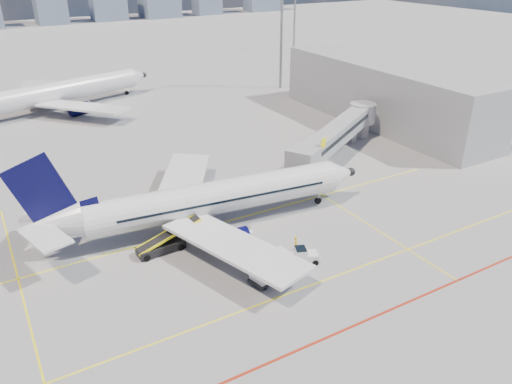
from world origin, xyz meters
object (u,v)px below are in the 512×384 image
(baggage_tug, at_px, (304,256))
(ramp_worker, at_px, (296,244))
(belt_loader, at_px, (162,245))
(cargo_dolly, at_px, (272,267))
(second_aircraft, at_px, (56,93))
(main_aircraft, at_px, (203,200))

(baggage_tug, distance_m, ramp_worker, 2.09)
(belt_loader, xyz_separation_m, ramp_worker, (11.29, -6.53, 0.13))
(belt_loader, bearing_deg, cargo_dolly, -56.13)
(baggage_tug, bearing_deg, cargo_dolly, -149.01)
(second_aircraft, bearing_deg, cargo_dolly, -101.41)
(second_aircraft, bearing_deg, ramp_worker, -97.17)
(main_aircraft, xyz_separation_m, cargo_dolly, (1.30, -11.41, -1.98))
(second_aircraft, xyz_separation_m, baggage_tug, (10.31, -64.35, -2.43))
(main_aircraft, height_order, second_aircraft, second_aircraft)
(main_aircraft, distance_m, baggage_tug, 12.22)
(second_aircraft, distance_m, belt_loader, 55.86)
(baggage_tug, xyz_separation_m, ramp_worker, (0.50, 2.03, 0.05))
(baggage_tug, distance_m, belt_loader, 13.77)
(baggage_tug, height_order, ramp_worker, ramp_worker)
(main_aircraft, distance_m, belt_loader, 6.48)
(baggage_tug, distance_m, cargo_dolly, 4.01)
(belt_loader, bearing_deg, ramp_worker, -32.86)
(ramp_worker, bearing_deg, cargo_dolly, 146.00)
(ramp_worker, bearing_deg, baggage_tug, -169.02)
(belt_loader, bearing_deg, main_aircraft, 18.88)
(main_aircraft, relative_size, ramp_worker, 21.82)
(second_aircraft, height_order, baggage_tug, second_aircraft)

